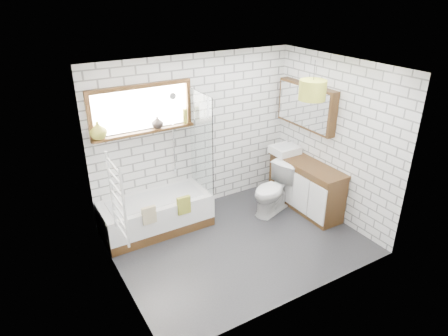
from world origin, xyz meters
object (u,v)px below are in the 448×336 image
vanity (305,186)px  bathtub (156,214)px  pendant (313,90)px  toilet (273,190)px  basin (285,150)px

vanity → bathtub: bearing=164.5°
pendant → vanity: bearing=42.8°
toilet → bathtub: bearing=-123.2°
vanity → pendant: pendant is taller
vanity → basin: size_ratio=3.29×
bathtub → toilet: bearing=-14.9°
pendant → bathtub: bearing=154.7°
bathtub → toilet: toilet is taller
bathtub → toilet: (1.82, -0.48, 0.14)m
toilet → pendant: size_ratio=2.14×
bathtub → vanity: bearing=-15.5°
vanity → toilet: (-0.53, 0.17, -0.01)m
toilet → basin: bearing=107.0°
basin → pendant: (-0.27, -0.80, 1.22)m
bathtub → pendant: 2.90m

